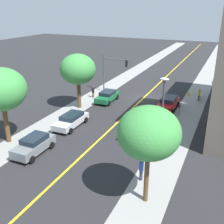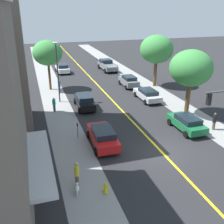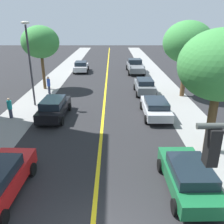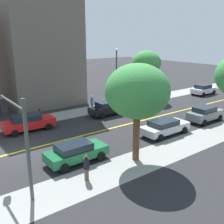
# 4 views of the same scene
# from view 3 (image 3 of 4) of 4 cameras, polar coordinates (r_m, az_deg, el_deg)

# --- Properties ---
(street_tree_left_near) EXTENTS (4.57, 4.57, 7.17)m
(street_tree_left_near) POSITION_cam_3_polar(r_m,az_deg,el_deg) (24.27, 17.43, 15.54)
(street_tree_left_near) COLOR brown
(street_tree_left_near) RESTS_ON ground
(street_tree_right_corner) EXTENTS (3.91, 3.91, 6.69)m
(street_tree_right_corner) POSITION_cam_3_polar(r_m,az_deg,el_deg) (27.00, -16.85, 15.65)
(street_tree_right_corner) COLOR brown
(street_tree_right_corner) RESTS_ON ground
(street_tree_left_far) EXTENTS (4.36, 4.36, 6.82)m
(street_tree_left_far) POSITION_cam_3_polar(r_m,az_deg,el_deg) (13.72, 24.29, 10.03)
(street_tree_left_far) COLOR brown
(street_tree_left_far) RESTS_ON ground
(street_lamp) EXTENTS (0.70, 0.36, 7.08)m
(street_lamp) POSITION_cam_3_polar(r_m,az_deg,el_deg) (21.61, -19.27, 12.43)
(street_lamp) COLOR #38383D
(street_lamp) RESTS_ON ground
(black_sedan_left_curb) EXTENTS (2.02, 4.72, 1.57)m
(black_sedan_left_curb) POSITION_cam_3_polar(r_m,az_deg,el_deg) (19.02, -13.77, 1.03)
(black_sedan_left_curb) COLOR black
(black_sedan_left_curb) RESTS_ON ground
(white_sedan_left_curb) EXTENTS (2.18, 4.24, 1.53)m
(white_sedan_left_curb) POSITION_cam_3_polar(r_m,az_deg,el_deg) (35.98, -7.50, 10.72)
(white_sedan_left_curb) COLOR silver
(white_sedan_left_curb) RESTS_ON ground
(grey_sedan_right_curb) EXTENTS (1.97, 4.13, 1.57)m
(grey_sedan_right_curb) POSITION_cam_3_polar(r_m,az_deg,el_deg) (24.95, 7.65, 6.20)
(grey_sedan_right_curb) COLOR slate
(grey_sedan_right_curb) RESTS_ON ground
(green_sedan_right_curb) EXTENTS (2.09, 4.35, 1.41)m
(green_sedan_right_curb) POSITION_cam_3_polar(r_m,az_deg,el_deg) (11.33, 17.68, -14.32)
(green_sedan_right_curb) COLOR #196638
(green_sedan_right_curb) RESTS_ON ground
(silver_sedan_right_curb) EXTENTS (2.07, 4.73, 1.37)m
(silver_sedan_right_curb) POSITION_cam_3_polar(r_m,az_deg,el_deg) (19.13, 10.25, 1.17)
(silver_sedan_right_curb) COLOR #B7BABF
(silver_sedan_right_curb) RESTS_ON ground
(grey_pickup_truck) EXTENTS (2.44, 5.83, 1.80)m
(grey_pickup_truck) POSITION_cam_3_polar(r_m,az_deg,el_deg) (35.55, 5.43, 10.84)
(grey_pickup_truck) COLOR slate
(grey_pickup_truck) RESTS_ON ground
(pedestrian_blue_shirt) EXTENTS (0.33, 0.33, 1.81)m
(pedestrian_blue_shirt) POSITION_cam_3_polar(r_m,az_deg,el_deg) (25.45, -14.99, 6.31)
(pedestrian_blue_shirt) COLOR #33384C
(pedestrian_blue_shirt) RESTS_ON ground
(pedestrian_teal_shirt) EXTENTS (0.35, 0.35, 1.60)m
(pedestrian_teal_shirt) POSITION_cam_3_polar(r_m,az_deg,el_deg) (20.01, -23.31, 0.94)
(pedestrian_teal_shirt) COLOR #33384C
(pedestrian_teal_shirt) RESTS_ON ground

